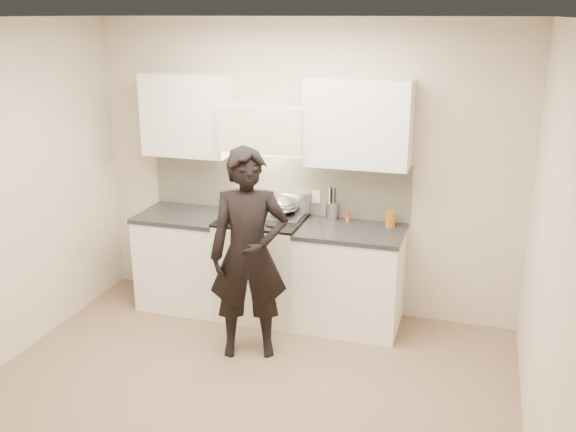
{
  "coord_description": "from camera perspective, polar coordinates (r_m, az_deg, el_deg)",
  "views": [
    {
      "loc": [
        1.55,
        -3.81,
        2.73
      ],
      "look_at": [
        0.06,
        1.05,
        1.11
      ],
      "focal_mm": 40.0,
      "sensor_mm": 36.0,
      "label": 1
    }
  ],
  "objects": [
    {
      "name": "stock_pot",
      "position": [
        5.73,
        -4.24,
        0.37
      ],
      "size": [
        0.31,
        0.26,
        0.15
      ],
      "color": "#B3B3B7",
      "rests_on": "stove"
    },
    {
      "name": "ground_plane",
      "position": [
        4.94,
        -4.44,
        -15.97
      ],
      "size": [
        4.0,
        4.0,
        0.0
      ],
      "primitive_type": "plane",
      "color": "#82674F"
    },
    {
      "name": "counter_right",
      "position": [
        5.8,
        5.52,
        -5.47
      ],
      "size": [
        0.92,
        0.67,
        0.92
      ],
      "color": "white",
      "rests_on": "ground"
    },
    {
      "name": "stove",
      "position": [
        5.99,
        -2.29,
        -4.46
      ],
      "size": [
        0.76,
        0.65,
        0.96
      ],
      "color": "white",
      "rests_on": "ground"
    },
    {
      "name": "wok",
      "position": [
        5.89,
        -0.56,
        1.03
      ],
      "size": [
        0.32,
        0.39,
        0.26
      ],
      "color": "#B3B3B7",
      "rests_on": "stove"
    },
    {
      "name": "counter_left",
      "position": [
        6.28,
        -9.04,
        -3.75
      ],
      "size": [
        0.82,
        0.67,
        0.92
      ],
      "color": "white",
      "rests_on": "ground"
    },
    {
      "name": "oil_glass",
      "position": [
        5.71,
        9.1,
        -0.24
      ],
      "size": [
        0.09,
        0.09,
        0.15
      ],
      "color": "#A95D19",
      "rests_on": "counter_right"
    },
    {
      "name": "spice_jar",
      "position": [
        5.82,
        5.34,
        -0.1
      ],
      "size": [
        0.04,
        0.04,
        0.09
      ],
      "color": "#C2611E",
      "rests_on": "counter_right"
    },
    {
      "name": "person",
      "position": [
        5.17,
        -3.5,
        -3.44
      ],
      "size": [
        0.74,
        0.61,
        1.75
      ],
      "primitive_type": "imported",
      "rotation": [
        0.0,
        0.0,
        0.34
      ],
      "color": "black",
      "rests_on": "ground"
    },
    {
      "name": "utensil_crock",
      "position": [
        5.87,
        3.91,
        0.59
      ],
      "size": [
        0.11,
        0.11,
        0.3
      ],
      "color": "silver",
      "rests_on": "counter_right"
    },
    {
      "name": "room_shell",
      "position": [
        4.62,
        -3.9,
        3.45
      ],
      "size": [
        4.04,
        3.54,
        2.7
      ],
      "color": "beige",
      "rests_on": "ground"
    }
  ]
}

